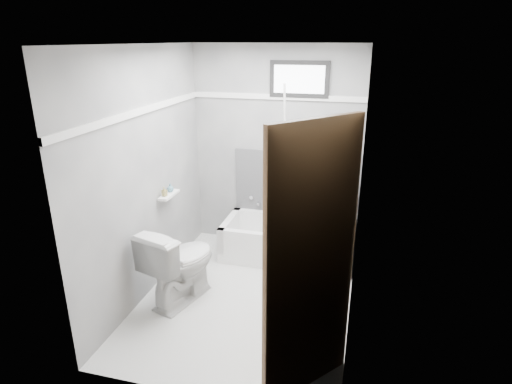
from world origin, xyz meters
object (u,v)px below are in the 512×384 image
(bathtub, at_px, (287,241))
(office_chair, at_px, (328,208))
(soap_bottle_b, at_px, (170,188))
(door, at_px, (346,296))
(soap_bottle_a, at_px, (164,191))
(toilet, at_px, (180,263))

(bathtub, distance_m, office_chair, 0.63)
(office_chair, height_order, soap_bottle_b, office_chair)
(door, distance_m, soap_bottle_a, 2.44)
(door, xyz_separation_m, soap_bottle_a, (-1.92, 1.50, -0.03))
(soap_bottle_a, relative_size, soap_bottle_b, 1.08)
(toilet, distance_m, soap_bottle_a, 0.77)
(toilet, xyz_separation_m, door, (1.60, -1.11, 0.61))
(office_chair, distance_m, soap_bottle_a, 1.80)
(bathtub, xyz_separation_m, soap_bottle_b, (-1.17, -0.57, 0.75))
(door, relative_size, soap_bottle_a, 20.62)
(office_chair, relative_size, soap_bottle_b, 11.92)
(soap_bottle_a, distance_m, soap_bottle_b, 0.14)
(soap_bottle_a, bearing_deg, office_chair, 24.87)
(office_chair, height_order, door, door)
(office_chair, bearing_deg, door, -94.39)
(toilet, height_order, soap_bottle_b, soap_bottle_b)
(soap_bottle_b, bearing_deg, door, -40.58)
(bathtub, bearing_deg, toilet, -127.59)
(bathtub, bearing_deg, office_chair, 5.33)
(office_chair, bearing_deg, bathtub, 173.12)
(toilet, height_order, door, door)
(bathtub, xyz_separation_m, door, (0.75, -2.21, 0.79))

